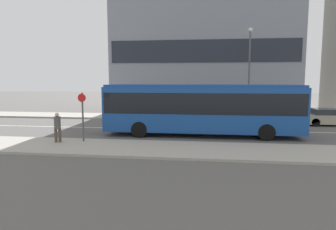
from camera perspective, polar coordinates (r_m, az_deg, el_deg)
The scene contains 10 objects.
ground_plane at distance 21.08m, azimuth -3.32°, elevation -2.65°, with size 120.00×120.00×0.00m, color #595654.
sidewalk_near at distance 15.09m, azimuth -7.82°, elevation -6.25°, with size 44.00×3.50×0.13m.
sidewalk_far at distance 27.17m, azimuth -0.83°, elevation -0.37°, with size 44.00×3.50×0.13m.
lane_centerline at distance 21.08m, azimuth -3.32°, elevation -2.64°, with size 41.80×0.16×0.01m.
apartment_block_left_tower at distance 34.09m, azimuth 6.91°, elevation 20.03°, with size 19.22×6.60×22.58m.
city_bus at distance 18.46m, azimuth 6.43°, elevation 1.64°, with size 11.91×2.54×3.14m.
parked_car_0 at distance 25.82m, azimuth 28.73°, elevation -0.38°, with size 4.69×1.84×1.25m.
pedestrian_near_stop at distance 16.90m, azimuth -20.32°, elevation -1.90°, with size 0.34×0.34×1.59m.
bus_stop_sign at distance 16.64m, azimuth -15.95°, elevation 0.36°, with size 0.44×0.12×2.63m.
street_lamp at distance 25.84m, azimuth 15.23°, elevation 9.24°, with size 0.36×0.36×7.50m.
Camera 1 is at (3.94, -20.42, 3.46)m, focal length 32.00 mm.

